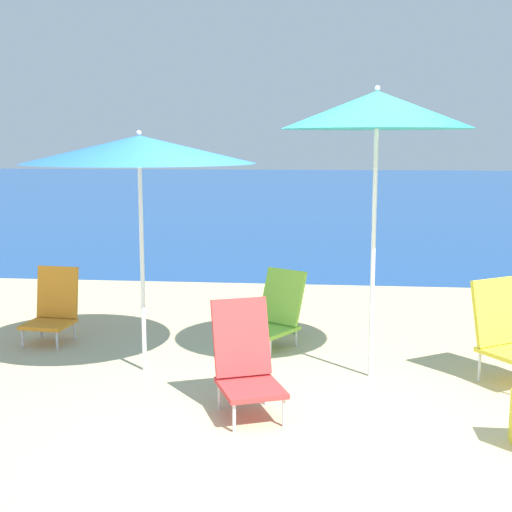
% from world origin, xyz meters
% --- Properties ---
extents(ground_plane, '(60.00, 60.00, 0.00)m').
position_xyz_m(ground_plane, '(0.00, 0.00, 0.00)').
color(ground_plane, '#C6B284').
extents(sea_water, '(60.00, 40.00, 0.01)m').
position_xyz_m(sea_water, '(0.00, 24.82, 0.00)').
color(sea_water, '#19478C').
rests_on(sea_water, ground).
extents(beach_umbrella_blue, '(1.91, 1.91, 2.02)m').
position_xyz_m(beach_umbrella_blue, '(-1.34, 0.98, 1.86)').
color(beach_umbrella_blue, white).
rests_on(beach_umbrella_blue, ground).
extents(beach_umbrella_teal, '(1.52, 1.52, 2.36)m').
position_xyz_m(beach_umbrella_teal, '(0.56, 1.02, 2.17)').
color(beach_umbrella_teal, white).
rests_on(beach_umbrella_teal, ground).
extents(beach_chair_red, '(0.61, 0.72, 0.80)m').
position_xyz_m(beach_chair_red, '(-0.38, 0.14, 0.37)').
color(beach_chair_red, silver).
rests_on(beach_chair_red, ground).
extents(beach_chair_yellow, '(0.74, 0.76, 0.82)m').
position_xyz_m(beach_chair_yellow, '(1.66, 1.03, 0.41)').
color(beach_chair_yellow, silver).
rests_on(beach_chair_yellow, ground).
extents(beach_chair_lime, '(0.68, 0.73, 0.71)m').
position_xyz_m(beach_chair_lime, '(-0.30, 1.85, 0.32)').
color(beach_chair_lime, silver).
rests_on(beach_chair_lime, ground).
extents(beach_chair_orange, '(0.47, 0.52, 0.72)m').
position_xyz_m(beach_chair_orange, '(-2.46, 1.79, 0.33)').
color(beach_chair_orange, silver).
rests_on(beach_chair_orange, ground).
extents(water_bottle, '(0.07, 0.07, 0.29)m').
position_xyz_m(water_bottle, '(-0.13, 2.30, 0.12)').
color(water_bottle, '#4CB266').
rests_on(water_bottle, ground).
extents(seagull, '(0.27, 0.11, 0.23)m').
position_xyz_m(seagull, '(2.27, 3.51, 0.14)').
color(seagull, gold).
rests_on(seagull, ground).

